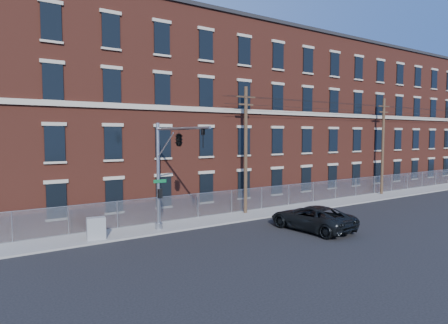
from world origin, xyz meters
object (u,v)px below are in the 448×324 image
utility_pole_near (246,148)px  utility_cabinet (96,228)px  pickup_truck (312,218)px  traffic_signal_mast (174,151)px

utility_pole_near → utility_cabinet: utility_pole_near is taller
pickup_truck → utility_cabinet: (-12.75, 5.18, -0.04)m
utility_cabinet → pickup_truck: bearing=-13.6°
traffic_signal_mast → utility_pole_near: (8.00, 3.42, -0.05)m
pickup_truck → utility_cabinet: size_ratio=4.45×
traffic_signal_mast → utility_pole_near: 8.70m
pickup_truck → utility_pole_near: bearing=-89.8°
utility_cabinet → utility_pole_near: bearing=15.1°
traffic_signal_mast → utility_cabinet: traffic_signal_mast is taller
utility_pole_near → utility_cabinet: bearing=-173.4°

